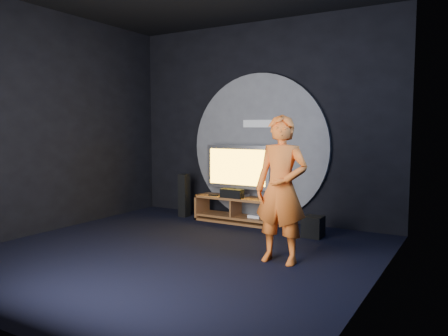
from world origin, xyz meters
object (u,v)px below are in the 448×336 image
at_px(media_console, 236,211).
at_px(tv, 238,169).
at_px(tower_speaker_right, 279,203).
at_px(subwoofer, 313,227).
at_px(player, 281,189).
at_px(tower_speaker_left, 184,195).

xyz_separation_m(media_console, tv, (-0.01, 0.07, 0.74)).
xyz_separation_m(tower_speaker_right, subwoofer, (0.74, -0.42, -0.24)).
height_order(media_console, player, player).
bearing_deg(tower_speaker_right, tower_speaker_left, -175.27).
xyz_separation_m(tower_speaker_left, subwoofer, (2.58, -0.26, -0.24)).
xyz_separation_m(media_console, subwoofer, (1.51, -0.32, -0.03)).
relative_size(media_console, tower_speaker_left, 1.82).
bearing_deg(subwoofer, tower_speaker_right, 150.50).
height_order(tower_speaker_left, player, player).
relative_size(tv, tower_speaker_right, 1.54).
bearing_deg(tower_speaker_right, player, -66.09).
bearing_deg(subwoofer, media_console, 168.12).
bearing_deg(subwoofer, player, -87.29).
height_order(media_console, tower_speaker_left, tower_speaker_left).
bearing_deg(media_console, tower_speaker_right, 7.30).
xyz_separation_m(media_console, tower_speaker_right, (0.77, 0.10, 0.20)).
distance_m(media_console, subwoofer, 1.54).
distance_m(tower_speaker_left, player, 3.16).
height_order(subwoofer, player, player).
relative_size(media_console, tower_speaker_right, 1.82).
bearing_deg(media_console, subwoofer, -11.88).
xyz_separation_m(subwoofer, player, (0.07, -1.39, 0.74)).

